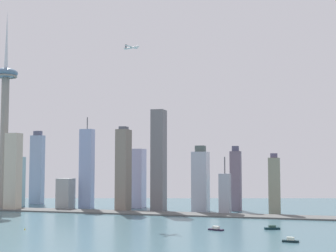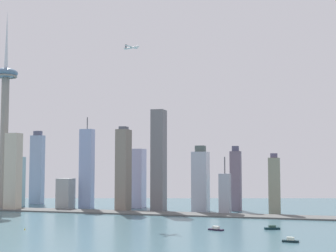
{
  "view_description": "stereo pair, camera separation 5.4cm",
  "coord_description": "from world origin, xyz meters",
  "px_view_note": "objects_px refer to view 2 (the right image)",
  "views": [
    {
      "loc": [
        227.72,
        -219.05,
        69.9
      ],
      "look_at": [
        39.21,
        455.23,
        124.13
      ],
      "focal_mm": 52.4,
      "sensor_mm": 36.0,
      "label": 1
    },
    {
      "loc": [
        227.77,
        -219.04,
        69.9
      ],
      "look_at": [
        39.21,
        455.23,
        124.13
      ],
      "focal_mm": 52.4,
      "sensor_mm": 36.0,
      "label": 2
    }
  ],
  "objects_px": {
    "skyscraper_12": "(159,160)",
    "skyscraper_9": "(123,170)",
    "skyscraper_2": "(201,180)",
    "skyscraper_5": "(17,182)",
    "skyscraper_13": "(137,178)",
    "skyscraper_8": "(225,193)",
    "boat_3": "(290,240)",
    "boat_5": "(216,229)",
    "skyscraper_1": "(66,194)",
    "skyscraper_4": "(87,168)",
    "boat_2": "(272,228)",
    "channel_buoy_0": "(25,229)",
    "observation_tower": "(5,105)",
    "skyscraper_6": "(274,185)",
    "airplane": "(132,48)",
    "skyscraper_10": "(13,171)",
    "skyscraper_11": "(37,169)",
    "skyscraper_0": "(236,180)"
  },
  "relations": [
    {
      "from": "skyscraper_0",
      "to": "skyscraper_4",
      "type": "distance_m",
      "value": 235.63
    },
    {
      "from": "boat_2",
      "to": "boat_3",
      "type": "distance_m",
      "value": 84.85
    },
    {
      "from": "skyscraper_10",
      "to": "airplane",
      "type": "xyz_separation_m",
      "value": [
        197.18,
        -19.97,
        174.19
      ]
    },
    {
      "from": "skyscraper_5",
      "to": "airplane",
      "type": "xyz_separation_m",
      "value": [
        225.64,
        -76.55,
        191.83
      ]
    },
    {
      "from": "skyscraper_1",
      "to": "skyscraper_5",
      "type": "bearing_deg",
      "value": 172.16
    },
    {
      "from": "boat_5",
      "to": "boat_2",
      "type": "bearing_deg",
      "value": -136.36
    },
    {
      "from": "skyscraper_2",
      "to": "skyscraper_5",
      "type": "distance_m",
      "value": 307.15
    },
    {
      "from": "observation_tower",
      "to": "skyscraper_9",
      "type": "distance_m",
      "value": 223.41
    },
    {
      "from": "skyscraper_1",
      "to": "skyscraper_6",
      "type": "xyz_separation_m",
      "value": [
        319.97,
        6.6,
        16.91
      ]
    },
    {
      "from": "skyscraper_0",
      "to": "skyscraper_13",
      "type": "height_order",
      "value": "skyscraper_0"
    },
    {
      "from": "airplane",
      "to": "boat_5",
      "type": "bearing_deg",
      "value": -20.06
    },
    {
      "from": "skyscraper_1",
      "to": "skyscraper_0",
      "type": "bearing_deg",
      "value": 9.02
    },
    {
      "from": "skyscraper_10",
      "to": "airplane",
      "type": "distance_m",
      "value": 263.86
    },
    {
      "from": "skyscraper_1",
      "to": "boat_3",
      "type": "distance_m",
      "value": 424.94
    },
    {
      "from": "skyscraper_2",
      "to": "skyscraper_6",
      "type": "relative_size",
      "value": 1.14
    },
    {
      "from": "skyscraper_4",
      "to": "skyscraper_12",
      "type": "bearing_deg",
      "value": -5.27
    },
    {
      "from": "skyscraper_2",
      "to": "skyscraper_9",
      "type": "height_order",
      "value": "skyscraper_9"
    },
    {
      "from": "skyscraper_8",
      "to": "channel_buoy_0",
      "type": "bearing_deg",
      "value": -128.57
    },
    {
      "from": "channel_buoy_0",
      "to": "skyscraper_5",
      "type": "bearing_deg",
      "value": 124.3
    },
    {
      "from": "skyscraper_4",
      "to": "skyscraper_12",
      "type": "height_order",
      "value": "skyscraper_12"
    },
    {
      "from": "skyscraper_2",
      "to": "skyscraper_10",
      "type": "height_order",
      "value": "skyscraper_10"
    },
    {
      "from": "skyscraper_10",
      "to": "boat_2",
      "type": "distance_m",
      "value": 413.78
    },
    {
      "from": "skyscraper_2",
      "to": "skyscraper_9",
      "type": "xyz_separation_m",
      "value": [
        -111.81,
        -26.56,
        15.8
      ]
    },
    {
      "from": "skyscraper_13",
      "to": "skyscraper_4",
      "type": "bearing_deg",
      "value": -157.73
    },
    {
      "from": "observation_tower",
      "to": "skyscraper_12",
      "type": "bearing_deg",
      "value": 6.67
    },
    {
      "from": "skyscraper_5",
      "to": "skyscraper_6",
      "type": "height_order",
      "value": "skyscraper_6"
    },
    {
      "from": "skyscraper_8",
      "to": "boat_3",
      "type": "height_order",
      "value": "skyscraper_8"
    },
    {
      "from": "skyscraper_10",
      "to": "boat_2",
      "type": "xyz_separation_m",
      "value": [
        392.87,
        -116.86,
        -56.68
      ]
    },
    {
      "from": "skyscraper_12",
      "to": "skyscraper_10",
      "type": "bearing_deg",
      "value": -166.88
    },
    {
      "from": "skyscraper_9",
      "to": "skyscraper_11",
      "type": "bearing_deg",
      "value": 156.14
    },
    {
      "from": "skyscraper_4",
      "to": "skyscraper_13",
      "type": "height_order",
      "value": "skyscraper_4"
    },
    {
      "from": "skyscraper_1",
      "to": "channel_buoy_0",
      "type": "height_order",
      "value": "skyscraper_1"
    },
    {
      "from": "skyscraper_13",
      "to": "skyscraper_12",
      "type": "bearing_deg",
      "value": -40.38
    },
    {
      "from": "skyscraper_10",
      "to": "channel_buoy_0",
      "type": "relative_size",
      "value": 50.65
    },
    {
      "from": "observation_tower",
      "to": "skyscraper_2",
      "type": "bearing_deg",
      "value": 6.68
    },
    {
      "from": "skyscraper_5",
      "to": "boat_2",
      "type": "distance_m",
      "value": 457.31
    },
    {
      "from": "skyscraper_12",
      "to": "observation_tower",
      "type": "bearing_deg",
      "value": -173.33
    },
    {
      "from": "boat_2",
      "to": "boat_5",
      "type": "distance_m",
      "value": 61.05
    },
    {
      "from": "skyscraper_4",
      "to": "airplane",
      "type": "height_order",
      "value": "airplane"
    },
    {
      "from": "boat_2",
      "to": "channel_buoy_0",
      "type": "xyz_separation_m",
      "value": [
        -252.72,
        -73.71,
        -0.52
      ]
    },
    {
      "from": "skyscraper_12",
      "to": "skyscraper_5",
      "type": "bearing_deg",
      "value": 178.55
    },
    {
      "from": "skyscraper_12",
      "to": "boat_5",
      "type": "relative_size",
      "value": 8.67
    },
    {
      "from": "observation_tower",
      "to": "skyscraper_4",
      "type": "bearing_deg",
      "value": 17.9
    },
    {
      "from": "skyscraper_4",
      "to": "skyscraper_11",
      "type": "height_order",
      "value": "skyscraper_4"
    },
    {
      "from": "skyscraper_9",
      "to": "skyscraper_12",
      "type": "height_order",
      "value": "skyscraper_12"
    },
    {
      "from": "skyscraper_12",
      "to": "skyscraper_9",
      "type": "bearing_deg",
      "value": -158.7
    },
    {
      "from": "skyscraper_2",
      "to": "boat_5",
      "type": "height_order",
      "value": "skyscraper_2"
    },
    {
      "from": "skyscraper_4",
      "to": "skyscraper_5",
      "type": "xyz_separation_m",
      "value": [
        -121.51,
        -5.15,
        -22.0
      ]
    },
    {
      "from": "skyscraper_9",
      "to": "skyscraper_13",
      "type": "xyz_separation_m",
      "value": [
        0.28,
        60.87,
        -14.44
      ]
    },
    {
      "from": "skyscraper_2",
      "to": "skyscraper_10",
      "type": "relative_size",
      "value": 0.83
    }
  ]
}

